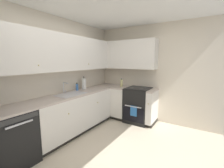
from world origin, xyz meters
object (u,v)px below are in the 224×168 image
at_px(dishwasher, 11,139).
at_px(paper_towel_roll, 84,84).
at_px(oven_range, 138,105).
at_px(soap_bottle, 77,87).
at_px(oil_bottle, 122,83).

distance_m(dishwasher, paper_towel_roll, 1.91).
height_order(oven_range, soap_bottle, soap_bottle).
bearing_deg(dishwasher, soap_bottle, 6.50).
distance_m(paper_towel_roll, oil_bottle, 1.04).
height_order(dishwasher, oil_bottle, oil_bottle).
xyz_separation_m(paper_towel_roll, oil_bottle, (0.82, -0.64, -0.03)).
bearing_deg(paper_towel_roll, dishwasher, -174.93).
xyz_separation_m(oven_range, paper_towel_roll, (-0.84, 1.15, 0.58)).
bearing_deg(soap_bottle, oven_range, -47.74).
distance_m(dishwasher, soap_bottle, 1.69).
distance_m(dishwasher, oven_range, 2.83).
relative_size(dishwasher, oil_bottle, 3.89).
height_order(paper_towel_roll, oil_bottle, paper_towel_roll).
xyz_separation_m(soap_bottle, oil_bottle, (1.04, -0.66, 0.02)).
bearing_deg(oven_range, oil_bottle, 92.09).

